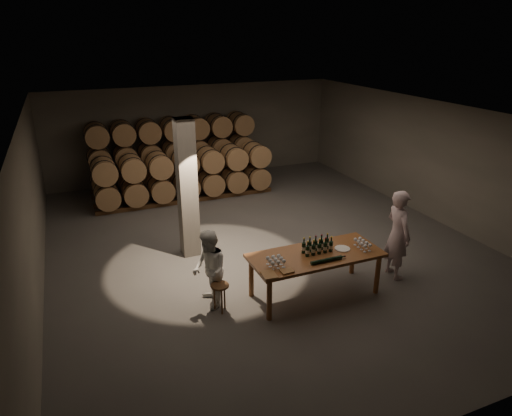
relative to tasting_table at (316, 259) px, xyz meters
name	(u,v)px	position (x,y,z in m)	size (l,w,h in m)	color
room	(187,189)	(-1.80, 2.70, 0.80)	(12.00, 12.00, 12.00)	#585552
tasting_table	(316,259)	(0.00, 0.00, 0.00)	(2.60, 1.10, 0.90)	brown
barrel_stack_back	(174,151)	(-0.96, 7.70, 0.40)	(5.48, 0.95, 2.31)	brown
barrel_stack_front	(185,174)	(-0.96, 6.30, 0.03)	(5.48, 0.95, 1.57)	brown
bottle_cluster	(317,247)	(0.06, 0.06, 0.22)	(0.60, 0.23, 0.32)	black
lying_bottles	(327,260)	(0.03, -0.36, 0.14)	(0.74, 0.07, 0.07)	black
glass_cluster_left	(276,260)	(-0.92, -0.12, 0.22)	(0.30, 0.30, 0.16)	silver
glass_cluster_right	(363,243)	(0.98, -0.13, 0.22)	(0.19, 0.41, 0.16)	silver
plate	(342,249)	(0.59, -0.02, 0.11)	(0.31, 0.31, 0.02)	white
notebook_near	(287,271)	(-0.83, -0.40, 0.12)	(0.23, 0.18, 0.03)	#986737
notebook_corner	(269,275)	(-1.18, -0.40, 0.12)	(0.25, 0.31, 0.03)	#986737
pen	(292,272)	(-0.75, -0.45, 0.11)	(0.01, 0.01, 0.13)	black
stool	(220,289)	(-1.91, 0.17, -0.33)	(0.34, 0.34, 0.56)	brown
person_man	(398,234)	(1.95, 0.00, 0.17)	(0.71, 0.46, 1.93)	beige
person_woman	(209,270)	(-2.03, 0.42, -0.02)	(0.75, 0.59, 1.55)	white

